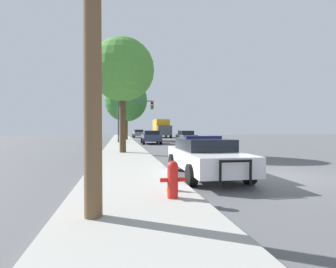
{
  "coord_description": "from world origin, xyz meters",
  "views": [
    {
      "loc": [
        -5.42,
        -8.41,
        1.68
      ],
      "look_at": [
        -1.57,
        12.43,
        1.21
      ],
      "focal_mm": 28.0,
      "sensor_mm": 36.0,
      "label": 1
    }
  ],
  "objects_px": {
    "car_background_distant": "(138,133)",
    "tree_sidewalk_far": "(126,100)",
    "traffic_light": "(133,112)",
    "traffic_cone": "(172,181)",
    "car_background_midblock": "(151,137)",
    "tree_sidewalk_near": "(123,70)",
    "police_car": "(205,156)",
    "car_background_oncoming": "(186,136)",
    "box_truck": "(161,128)",
    "fire_hydrant": "(173,178)"
  },
  "relations": [
    {
      "from": "box_truck",
      "to": "car_background_distant",
      "type": "bearing_deg",
      "value": 4.77
    },
    {
      "from": "police_car",
      "to": "traffic_cone",
      "type": "bearing_deg",
      "value": 56.7
    },
    {
      "from": "car_background_midblock",
      "to": "car_background_oncoming",
      "type": "bearing_deg",
      "value": 23.75
    },
    {
      "from": "traffic_light",
      "to": "car_background_distant",
      "type": "xyz_separation_m",
      "value": [
        1.8,
        17.67,
        -2.74
      ]
    },
    {
      "from": "police_car",
      "to": "tree_sidewalk_near",
      "type": "distance_m",
      "value": 9.84
    },
    {
      "from": "police_car",
      "to": "car_background_distant",
      "type": "relative_size",
      "value": 1.25
    },
    {
      "from": "traffic_light",
      "to": "tree_sidewalk_near",
      "type": "relative_size",
      "value": 0.65
    },
    {
      "from": "traffic_cone",
      "to": "police_car",
      "type": "bearing_deg",
      "value": 55.66
    },
    {
      "from": "car_background_oncoming",
      "to": "box_truck",
      "type": "distance_m",
      "value": 17.35
    },
    {
      "from": "fire_hydrant",
      "to": "car_background_distant",
      "type": "relative_size",
      "value": 0.21
    },
    {
      "from": "car_background_oncoming",
      "to": "tree_sidewalk_far",
      "type": "bearing_deg",
      "value": -43.29
    },
    {
      "from": "fire_hydrant",
      "to": "tree_sidewalk_far",
      "type": "distance_m",
      "value": 31.18
    },
    {
      "from": "traffic_cone",
      "to": "fire_hydrant",
      "type": "bearing_deg",
      "value": -100.03
    },
    {
      "from": "fire_hydrant",
      "to": "traffic_cone",
      "type": "relative_size",
      "value": 1.7
    },
    {
      "from": "tree_sidewalk_near",
      "to": "tree_sidewalk_far",
      "type": "xyz_separation_m",
      "value": [
        0.67,
        19.45,
        0.12
      ]
    },
    {
      "from": "traffic_light",
      "to": "fire_hydrant",
      "type": "bearing_deg",
      "value": -90.8
    },
    {
      "from": "car_background_oncoming",
      "to": "tree_sidewalk_near",
      "type": "xyz_separation_m",
      "value": [
        -7.48,
        -12.8,
        4.64
      ]
    },
    {
      "from": "traffic_light",
      "to": "tree_sidewalk_near",
      "type": "distance_m",
      "value": 12.34
    },
    {
      "from": "box_truck",
      "to": "tree_sidewalk_near",
      "type": "distance_m",
      "value": 31.21
    },
    {
      "from": "car_background_distant",
      "to": "box_truck",
      "type": "bearing_deg",
      "value": 1.69
    },
    {
      "from": "car_background_oncoming",
      "to": "traffic_cone",
      "type": "xyz_separation_m",
      "value": [
        -6.4,
        -23.47,
        -0.37
      ]
    },
    {
      "from": "traffic_light",
      "to": "traffic_cone",
      "type": "xyz_separation_m",
      "value": [
        -0.21,
        -22.8,
        -3.14
      ]
    },
    {
      "from": "police_car",
      "to": "fire_hydrant",
      "type": "xyz_separation_m",
      "value": [
        -1.8,
        -3.13,
        -0.14
      ]
    },
    {
      "from": "car_background_distant",
      "to": "traffic_light",
      "type": "bearing_deg",
      "value": -98.53
    },
    {
      "from": "car_background_oncoming",
      "to": "police_car",
      "type": "bearing_deg",
      "value": 78.35
    },
    {
      "from": "police_car",
      "to": "car_background_distant",
      "type": "distance_m",
      "value": 38.01
    },
    {
      "from": "traffic_light",
      "to": "tree_sidewalk_far",
      "type": "distance_m",
      "value": 7.6
    },
    {
      "from": "tree_sidewalk_far",
      "to": "traffic_cone",
      "type": "distance_m",
      "value": 30.55
    },
    {
      "from": "fire_hydrant",
      "to": "car_background_midblock",
      "type": "distance_m",
      "value": 22.37
    },
    {
      "from": "traffic_light",
      "to": "box_truck",
      "type": "xyz_separation_m",
      "value": [
        6.01,
        17.99,
        -1.78
      ]
    },
    {
      "from": "traffic_cone",
      "to": "box_truck",
      "type": "bearing_deg",
      "value": 81.33
    },
    {
      "from": "car_background_midblock",
      "to": "tree_sidewalk_far",
      "type": "distance_m",
      "value": 10.05
    },
    {
      "from": "police_car",
      "to": "car_background_oncoming",
      "type": "distance_m",
      "value": 21.53
    },
    {
      "from": "car_background_midblock",
      "to": "car_background_distant",
      "type": "relative_size",
      "value": 1.04
    },
    {
      "from": "car_background_distant",
      "to": "tree_sidewalk_far",
      "type": "relative_size",
      "value": 0.48
    },
    {
      "from": "police_car",
      "to": "traffic_light",
      "type": "height_order",
      "value": "traffic_light"
    },
    {
      "from": "police_car",
      "to": "tree_sidewalk_far",
      "type": "bearing_deg",
      "value": -84.64
    },
    {
      "from": "police_car",
      "to": "tree_sidewalk_near",
      "type": "bearing_deg",
      "value": -70.37
    },
    {
      "from": "car_background_oncoming",
      "to": "tree_sidewalk_far",
      "type": "relative_size",
      "value": 0.54
    },
    {
      "from": "police_car",
      "to": "traffic_light",
      "type": "relative_size",
      "value": 1.05
    },
    {
      "from": "tree_sidewalk_near",
      "to": "car_background_oncoming",
      "type": "bearing_deg",
      "value": 59.7
    },
    {
      "from": "traffic_light",
      "to": "tree_sidewalk_near",
      "type": "xyz_separation_m",
      "value": [
        -1.29,
        -12.13,
        1.87
      ]
    },
    {
      "from": "traffic_cone",
      "to": "car_background_distant",
      "type": "bearing_deg",
      "value": 87.16
    },
    {
      "from": "tree_sidewalk_near",
      "to": "police_car",
      "type": "bearing_deg",
      "value": -71.4
    },
    {
      "from": "fire_hydrant",
      "to": "traffic_cone",
      "type": "bearing_deg",
      "value": 79.97
    },
    {
      "from": "fire_hydrant",
      "to": "tree_sidewalk_near",
      "type": "relative_size",
      "value": 0.11
    },
    {
      "from": "tree_sidewalk_near",
      "to": "tree_sidewalk_far",
      "type": "distance_m",
      "value": 19.46
    },
    {
      "from": "traffic_light",
      "to": "car_background_midblock",
      "type": "relative_size",
      "value": 1.15
    },
    {
      "from": "fire_hydrant",
      "to": "traffic_light",
      "type": "relative_size",
      "value": 0.17
    },
    {
      "from": "police_car",
      "to": "tree_sidewalk_far",
      "type": "xyz_separation_m",
      "value": [
        -2.09,
        27.65,
        4.79
      ]
    }
  ]
}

